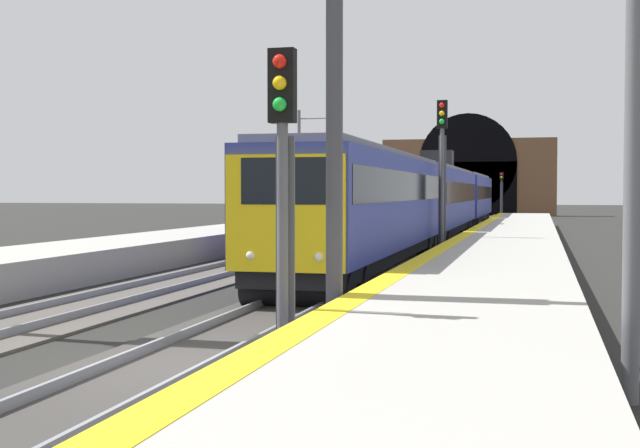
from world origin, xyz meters
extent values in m
plane|color=black|center=(0.00, 0.00, 0.00)|extent=(320.00, 320.00, 0.00)
cube|color=#9E9B93|center=(0.00, -4.11, 0.47)|extent=(112.00, 3.77, 0.94)
cube|color=yellow|center=(0.00, -2.48, 0.95)|extent=(112.00, 0.50, 0.01)
cube|color=#383533|center=(0.00, 0.00, 0.03)|extent=(160.00, 2.88, 0.06)
cube|color=gray|center=(0.00, 0.72, 0.14)|extent=(160.00, 0.07, 0.15)
cube|color=gray|center=(0.00, -0.72, 0.14)|extent=(160.00, 0.07, 0.15)
cube|color=navy|center=(14.95, 0.00, 2.29)|extent=(18.20, 2.84, 2.78)
cube|color=black|center=(14.95, 0.00, 2.78)|extent=(17.47, 2.87, 0.87)
cube|color=slate|center=(14.95, 0.00, 3.78)|extent=(17.65, 2.43, 0.20)
cube|color=black|center=(14.95, 0.00, 0.73)|extent=(17.83, 2.51, 0.47)
cylinder|color=black|center=(6.79, -0.04, 0.42)|extent=(0.86, 2.53, 0.85)
cylinder|color=black|center=(8.59, -0.03, 0.42)|extent=(0.86, 2.53, 0.85)
cylinder|color=black|center=(21.31, 0.03, 0.42)|extent=(0.86, 2.53, 0.85)
cylinder|color=black|center=(23.11, 0.04, 0.42)|extent=(0.86, 2.53, 0.85)
cube|color=yellow|center=(5.81, -0.05, 2.16)|extent=(0.13, 2.64, 2.52)
cube|color=black|center=(5.76, -0.05, 2.85)|extent=(0.05, 1.93, 1.00)
sphere|color=#F2EACC|center=(5.76, -0.80, 1.25)|extent=(0.20, 0.20, 0.20)
sphere|color=#F2EACC|center=(5.75, 0.71, 1.25)|extent=(0.20, 0.20, 0.20)
cube|color=navy|center=(33.76, 0.00, 2.29)|extent=(18.20, 2.84, 2.78)
cube|color=black|center=(33.76, 0.00, 2.57)|extent=(17.47, 2.87, 0.99)
cube|color=slate|center=(33.76, 0.00, 3.78)|extent=(17.65, 2.43, 0.20)
cube|color=black|center=(33.76, 0.00, 0.73)|extent=(17.83, 2.51, 0.47)
cylinder|color=black|center=(25.87, -0.04, 0.42)|extent=(0.86, 2.53, 0.85)
cylinder|color=black|center=(27.67, -0.03, 0.42)|extent=(0.86, 2.53, 0.85)
cylinder|color=black|center=(39.84, 0.03, 0.42)|extent=(0.86, 2.53, 0.85)
cylinder|color=black|center=(41.64, 0.04, 0.42)|extent=(0.86, 2.53, 0.85)
cube|color=navy|center=(52.56, 0.00, 2.29)|extent=(18.20, 2.84, 2.78)
cube|color=black|center=(52.56, 0.00, 2.53)|extent=(17.47, 2.87, 0.89)
cube|color=slate|center=(52.56, 0.00, 3.78)|extent=(17.65, 2.43, 0.20)
cube|color=black|center=(52.56, 0.00, 0.73)|extent=(17.83, 2.51, 0.47)
cylinder|color=black|center=(44.65, -0.04, 0.42)|extent=(0.86, 2.53, 0.85)
cylinder|color=black|center=(46.45, -0.03, 0.42)|extent=(0.86, 2.53, 0.85)
cylinder|color=black|center=(58.68, 0.03, 0.42)|extent=(0.86, 2.53, 0.85)
cylinder|color=black|center=(60.48, 0.04, 0.42)|extent=(0.86, 2.53, 0.85)
cube|color=black|center=(33.76, 0.00, 4.33)|extent=(1.31, 1.66, 0.90)
cube|color=navy|center=(27.60, 4.53, 2.53)|extent=(20.43, 3.33, 2.99)
cube|color=black|center=(27.60, 4.53, 3.00)|extent=(19.62, 3.34, 0.97)
cube|color=slate|center=(27.60, 4.53, 4.13)|extent=(19.81, 2.89, 0.20)
cube|color=black|center=(27.60, 4.53, 0.84)|extent=(20.01, 2.98, 0.54)
cylinder|color=black|center=(18.74, 4.33, 0.49)|extent=(1.05, 2.65, 0.99)
cylinder|color=black|center=(20.54, 4.37, 0.49)|extent=(1.05, 2.65, 0.99)
cylinder|color=black|center=(34.66, 4.70, 0.49)|extent=(1.05, 2.65, 0.99)
cylinder|color=black|center=(36.46, 4.74, 0.49)|extent=(1.05, 2.65, 0.99)
cube|color=yellow|center=(17.38, 4.30, 2.36)|extent=(0.18, 2.74, 2.64)
cube|color=black|center=(17.33, 4.29, 3.13)|extent=(0.09, 2.00, 1.08)
sphere|color=#F2EACC|center=(17.34, 3.51, 1.39)|extent=(0.20, 0.20, 0.20)
sphere|color=#F2EACC|center=(17.30, 5.08, 1.39)|extent=(0.20, 0.20, 0.20)
cube|color=navy|center=(48.59, 4.53, 2.53)|extent=(20.43, 3.33, 2.99)
cube|color=black|center=(48.59, 4.53, 2.86)|extent=(19.62, 3.34, 0.93)
cube|color=slate|center=(48.59, 4.53, 4.13)|extent=(19.81, 2.89, 0.20)
cube|color=black|center=(48.59, 4.53, 0.84)|extent=(20.01, 2.98, 0.54)
cylinder|color=black|center=(39.40, 4.32, 0.49)|extent=(1.05, 2.65, 0.99)
cylinder|color=black|center=(41.20, 4.36, 0.49)|extent=(1.05, 2.65, 0.99)
cylinder|color=black|center=(55.98, 4.71, 0.49)|extent=(1.05, 2.65, 0.99)
cylinder|color=black|center=(57.78, 4.75, 0.49)|extent=(1.05, 2.65, 0.99)
cube|color=navy|center=(69.58, 4.53, 2.53)|extent=(20.43, 3.33, 2.99)
cube|color=black|center=(69.58, 4.53, 2.85)|extent=(19.62, 3.34, 0.87)
cube|color=slate|center=(69.58, 4.53, 4.13)|extent=(19.81, 2.89, 0.20)
cube|color=black|center=(69.58, 4.53, 0.84)|extent=(20.01, 2.98, 0.54)
cylinder|color=black|center=(60.41, 4.32, 0.49)|extent=(1.05, 2.65, 0.99)
cylinder|color=black|center=(62.21, 4.36, 0.49)|extent=(1.05, 2.65, 0.99)
cylinder|color=black|center=(76.95, 4.71, 0.49)|extent=(1.05, 2.65, 0.99)
cylinder|color=black|center=(78.75, 4.75, 0.49)|extent=(1.05, 2.65, 0.99)
cylinder|color=#4C4C54|center=(0.08, -1.75, 1.80)|extent=(0.16, 0.16, 3.60)
cube|color=black|center=(0.08, -1.75, 4.12)|extent=(0.20, 0.38, 1.05)
cube|color=#4C4C54|center=(0.22, -1.75, 1.80)|extent=(0.04, 0.28, 3.24)
sphere|color=red|center=(-0.05, -1.75, 4.45)|extent=(0.20, 0.20, 0.20)
sphere|color=yellow|center=(-0.05, -1.75, 4.15)|extent=(0.20, 0.20, 0.20)
sphere|color=green|center=(-0.05, -1.75, 3.85)|extent=(0.20, 0.20, 0.20)
cylinder|color=#4C4C54|center=(20.41, -1.75, 2.48)|extent=(0.16, 0.16, 4.96)
cube|color=black|center=(20.41, -1.75, 5.49)|extent=(0.20, 0.38, 1.05)
cube|color=#4C4C54|center=(20.55, -1.75, 2.48)|extent=(0.04, 0.28, 4.47)
sphere|color=red|center=(20.28, -1.75, 5.81)|extent=(0.20, 0.20, 0.20)
sphere|color=yellow|center=(20.28, -1.75, 5.51)|extent=(0.20, 0.20, 0.20)
sphere|color=green|center=(20.28, -1.75, 5.21)|extent=(0.20, 0.20, 0.20)
cylinder|color=#38383D|center=(71.03, -1.75, 1.85)|extent=(0.16, 0.16, 3.71)
cube|color=black|center=(71.03, -1.75, 4.08)|extent=(0.20, 0.38, 0.75)
cube|color=#38383D|center=(71.17, -1.75, 1.85)|extent=(0.04, 0.28, 3.34)
sphere|color=red|center=(70.90, -1.75, 4.26)|extent=(0.20, 0.20, 0.20)
sphere|color=yellow|center=(70.90, -1.75, 3.96)|extent=(0.20, 0.20, 0.20)
cylinder|color=#3F3F47|center=(2.07, -2.03, 3.44)|extent=(0.28, 0.28, 6.89)
cube|color=brown|center=(82.39, 2.27, 4.14)|extent=(2.65, 18.54, 8.29)
cube|color=black|center=(81.01, 2.27, 2.90)|extent=(0.12, 10.38, 5.80)
cylinder|color=black|center=(81.01, 2.27, 5.80)|extent=(0.12, 10.38, 10.38)
cylinder|color=#595B60|center=(45.50, 10.93, 4.13)|extent=(0.22, 0.22, 8.25)
cylinder|color=#595B60|center=(45.50, 9.94, 7.65)|extent=(0.08, 1.99, 0.08)
cylinder|color=#595B60|center=(-0.49, -6.40, 4.24)|extent=(0.22, 0.22, 8.48)
camera|label=1|loc=(-11.56, -5.30, 2.63)|focal=47.92mm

